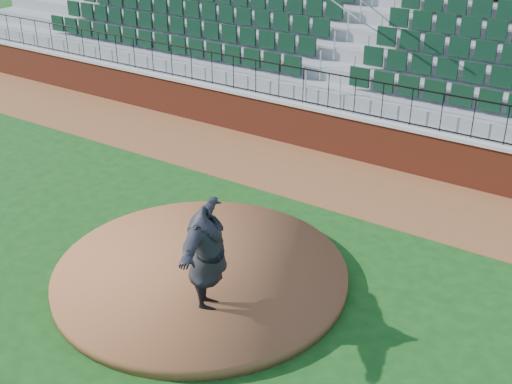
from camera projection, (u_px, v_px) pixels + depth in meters
ground at (215, 277)px, 13.35m from camera, size 90.00×90.00×0.00m
warning_track at (338, 180)px, 17.37m from camera, size 34.00×3.20×0.01m
field_wall at (365, 140)px, 18.29m from camera, size 34.00×0.35×1.20m
wall_cap at (367, 118)px, 18.00m from camera, size 34.00×0.45×0.10m
wall_railing at (369, 99)px, 17.75m from camera, size 34.00×0.05×1.00m
seating_stands at (409, 58)px, 19.56m from camera, size 34.00×5.10×4.60m
concourse_wall at (443, 25)px, 21.44m from camera, size 34.00×0.50×5.50m
pitchers_mound at (201, 274)px, 13.22m from camera, size 5.86×5.86×0.25m
pitching_rubber at (211, 258)px, 13.48m from camera, size 0.66×0.25×0.04m
pitcher at (207, 258)px, 11.63m from camera, size 1.71×2.58×2.06m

